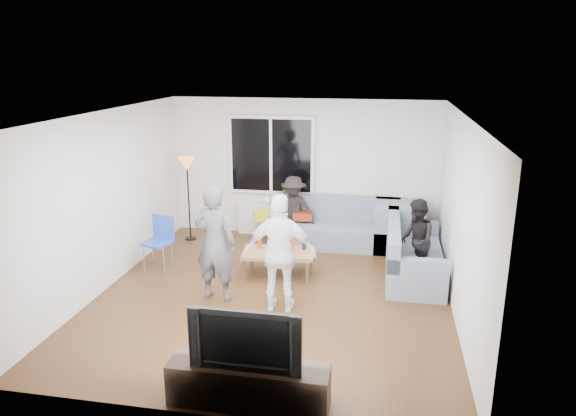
% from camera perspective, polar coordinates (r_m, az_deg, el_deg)
% --- Properties ---
extents(floor, '(5.00, 5.50, 0.04)m').
position_cam_1_polar(floor, '(7.85, -1.53, -9.40)').
color(floor, '#56351C').
rests_on(floor, ground).
extents(ceiling, '(5.00, 5.50, 0.04)m').
position_cam_1_polar(ceiling, '(7.13, -1.69, 10.13)').
color(ceiling, white).
rests_on(ceiling, ground).
extents(wall_back, '(5.00, 0.04, 2.60)m').
position_cam_1_polar(wall_back, '(10.03, 1.69, 4.24)').
color(wall_back, silver).
rests_on(wall_back, ground).
extents(wall_front, '(5.00, 0.04, 2.60)m').
position_cam_1_polar(wall_front, '(4.87, -8.46, -9.08)').
color(wall_front, silver).
rests_on(wall_front, ground).
extents(wall_left, '(0.04, 5.50, 2.60)m').
position_cam_1_polar(wall_left, '(8.27, -18.96, 0.78)').
color(wall_left, silver).
rests_on(wall_left, ground).
extents(wall_right, '(0.04, 5.50, 2.60)m').
position_cam_1_polar(wall_right, '(7.30, 18.12, -1.10)').
color(wall_right, silver).
rests_on(wall_right, ground).
extents(window_frame, '(1.62, 0.06, 1.47)m').
position_cam_1_polar(window_frame, '(10.01, -1.78, 5.67)').
color(window_frame, white).
rests_on(window_frame, wall_back).
extents(window_glass, '(1.50, 0.02, 1.35)m').
position_cam_1_polar(window_glass, '(9.97, -1.83, 5.63)').
color(window_glass, black).
rests_on(window_glass, window_frame).
extents(window_mullion, '(0.05, 0.03, 1.35)m').
position_cam_1_polar(window_mullion, '(9.96, -1.85, 5.62)').
color(window_mullion, white).
rests_on(window_mullion, window_frame).
extents(radiator, '(1.30, 0.12, 0.62)m').
position_cam_1_polar(radiator, '(10.27, -1.77, -1.19)').
color(radiator, silver).
rests_on(radiator, floor).
extents(potted_plant, '(0.19, 0.15, 0.34)m').
position_cam_1_polar(potted_plant, '(10.06, -0.35, 1.30)').
color(potted_plant, '#2B6327').
rests_on(potted_plant, radiator).
extents(vase, '(0.21, 0.21, 0.17)m').
position_cam_1_polar(vase, '(10.15, -2.29, 0.93)').
color(vase, white).
rests_on(vase, radiator).
extents(sofa_back_section, '(2.30, 0.85, 0.85)m').
position_cam_1_polar(sofa_back_section, '(9.69, 5.06, -1.59)').
color(sofa_back_section, slate).
rests_on(sofa_back_section, floor).
extents(sofa_right_section, '(2.00, 0.85, 0.85)m').
position_cam_1_polar(sofa_right_section, '(8.57, 13.40, -4.39)').
color(sofa_right_section, slate).
rests_on(sofa_right_section, floor).
extents(sofa_corner, '(0.85, 0.85, 0.85)m').
position_cam_1_polar(sofa_corner, '(9.66, 11.76, -1.94)').
color(sofa_corner, slate).
rests_on(sofa_corner, floor).
extents(cushion_yellow, '(0.47, 0.44, 0.14)m').
position_cam_1_polar(cushion_yellow, '(9.84, -2.52, -0.75)').
color(cushion_yellow, yellow).
rests_on(cushion_yellow, sofa_back_section).
extents(cushion_red, '(0.39, 0.33, 0.13)m').
position_cam_1_polar(cushion_red, '(9.79, 1.62, -0.83)').
color(cushion_red, maroon).
rests_on(cushion_red, sofa_back_section).
extents(coffee_table, '(1.16, 0.72, 0.40)m').
position_cam_1_polar(coffee_table, '(8.43, -1.06, -5.92)').
color(coffee_table, '#A88651').
rests_on(coffee_table, floor).
extents(pitcher, '(0.17, 0.17, 0.17)m').
position_cam_1_polar(pitcher, '(8.37, -0.95, -3.98)').
color(pitcher, maroon).
rests_on(pitcher, coffee_table).
extents(side_chair, '(0.48, 0.48, 0.86)m').
position_cam_1_polar(side_chair, '(8.85, -13.81, -3.72)').
color(side_chair, '#2A46B8').
rests_on(side_chair, floor).
extents(floor_lamp, '(0.32, 0.32, 1.56)m').
position_cam_1_polar(floor_lamp, '(10.03, -10.59, 0.92)').
color(floor_lamp, orange).
rests_on(floor_lamp, floor).
extents(player_left, '(0.65, 0.47, 1.67)m').
position_cam_1_polar(player_left, '(7.49, -7.79, -3.74)').
color(player_left, '#46464A').
rests_on(player_left, floor).
extents(player_right, '(0.97, 0.44, 1.63)m').
position_cam_1_polar(player_right, '(7.10, -0.77, -4.89)').
color(player_right, white).
rests_on(player_right, floor).
extents(spectator_right, '(0.59, 0.70, 1.28)m').
position_cam_1_polar(spectator_right, '(8.33, 13.54, -3.42)').
color(spectator_right, black).
rests_on(spectator_right, floor).
extents(spectator_back, '(0.86, 0.56, 1.25)m').
position_cam_1_polar(spectator_back, '(9.76, 0.58, -0.18)').
color(spectator_back, black).
rests_on(spectator_back, floor).
extents(tv_console, '(1.60, 0.40, 0.44)m').
position_cam_1_polar(tv_console, '(5.56, -4.23, -18.31)').
color(tv_console, '#322119').
rests_on(tv_console, floor).
extents(television, '(1.10, 0.14, 0.63)m').
position_cam_1_polar(television, '(5.28, -4.35, -13.50)').
color(television, black).
rests_on(television, tv_console).
extents(bottle_d, '(0.07, 0.07, 0.28)m').
position_cam_1_polar(bottle_d, '(8.17, 0.48, -4.10)').
color(bottle_d, '#FF4716').
rests_on(bottle_d, coffee_table).
extents(bottle_a, '(0.07, 0.07, 0.20)m').
position_cam_1_polar(bottle_a, '(8.46, -3.07, -3.66)').
color(bottle_a, '#CE3E0C').
rests_on(bottle_a, coffee_table).
extents(bottle_b, '(0.08, 0.08, 0.22)m').
position_cam_1_polar(bottle_b, '(8.20, -1.98, -4.24)').
color(bottle_b, '#17821F').
rests_on(bottle_b, coffee_table).
extents(bottle_e, '(0.07, 0.07, 0.20)m').
position_cam_1_polar(bottle_e, '(8.41, 1.73, -3.81)').
color(bottle_e, black).
rests_on(bottle_e, coffee_table).
extents(bottle_c, '(0.07, 0.07, 0.23)m').
position_cam_1_polar(bottle_c, '(8.48, -0.72, -3.52)').
color(bottle_c, black).
rests_on(bottle_c, coffee_table).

